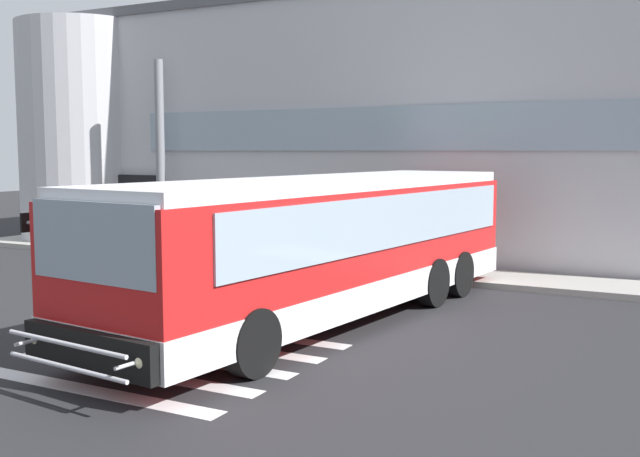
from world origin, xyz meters
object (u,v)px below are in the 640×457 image
(passenger_near_column, at_px, (158,222))
(safety_bollard_yellow, at_px, (278,256))
(passenger_at_curb_edge, at_px, (225,224))
(bus_main_foreground, at_px, (325,250))
(entry_support_column, at_px, (160,154))
(passenger_by_doorway, at_px, (199,222))

(passenger_near_column, bearing_deg, safety_bollard_yellow, -8.06)
(passenger_at_curb_edge, bearing_deg, bus_main_foreground, -41.87)
(passenger_near_column, height_order, passenger_at_curb_edge, same)
(passenger_near_column, bearing_deg, passenger_at_curb_edge, 13.45)
(passenger_near_column, distance_m, passenger_at_curb_edge, 2.13)
(safety_bollard_yellow, bearing_deg, entry_support_column, 161.44)
(bus_main_foreground, relative_size, passenger_near_column, 6.90)
(bus_main_foreground, distance_m, passenger_near_column, 9.61)
(bus_main_foreground, bearing_deg, passenger_at_curb_edge, 138.13)
(passenger_by_doorway, bearing_deg, bus_main_foreground, -37.69)
(passenger_at_curb_edge, bearing_deg, passenger_by_doorway, -173.74)
(passenger_at_curb_edge, bearing_deg, entry_support_column, 167.09)
(bus_main_foreground, height_order, passenger_by_doorway, bus_main_foreground)
(passenger_near_column, height_order, passenger_by_doorway, same)
(entry_support_column, relative_size, safety_bollard_yellow, 6.51)
(passenger_by_doorway, height_order, safety_bollard_yellow, passenger_by_doorway)
(entry_support_column, height_order, passenger_at_curb_edge, entry_support_column)
(passenger_by_doorway, bearing_deg, safety_bollard_yellow, -17.37)
(bus_main_foreground, bearing_deg, safety_bollard_yellow, 129.93)
(passenger_by_doorway, relative_size, passenger_at_curb_edge, 1.00)
(passenger_near_column, xyz_separation_m, safety_bollard_yellow, (4.56, -0.65, -0.63))
(passenger_at_curb_edge, distance_m, safety_bollard_yellow, 2.81)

